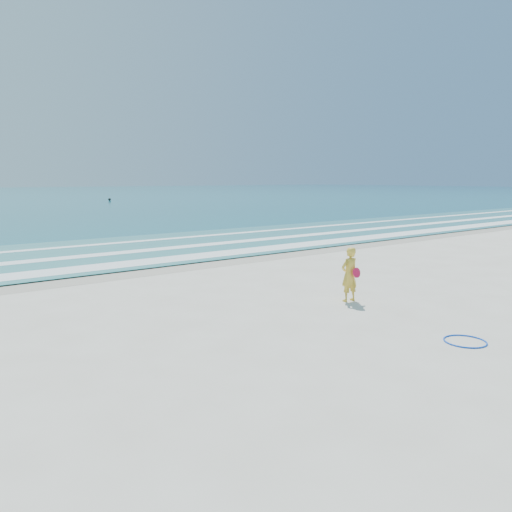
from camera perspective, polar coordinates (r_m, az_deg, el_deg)
ground at (r=11.48m, az=9.79°, el=-7.68°), size 400.00×400.00×0.00m
wet_sand at (r=18.59m, az=-11.15°, el=-1.37°), size 400.00×2.40×0.00m
shallow at (r=23.11m, az=-16.76°, el=0.50°), size 400.00×10.00×0.01m
foam_near at (r=19.73m, az=-12.86°, el=-0.69°), size 400.00×1.40×0.01m
foam_mid at (r=22.37m, az=-16.02°, el=0.29°), size 400.00×0.90×0.01m
foam_far at (r=25.44m, az=-18.81°, el=1.16°), size 400.00×0.60×0.01m
hoop at (r=10.96m, az=22.78°, el=-8.97°), size 1.08×1.08×0.03m
buoy at (r=77.14m, az=-16.39°, el=6.23°), size 0.40×0.40×0.40m
woman at (r=13.45m, az=10.62°, el=-2.08°), size 0.55×0.41×1.46m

